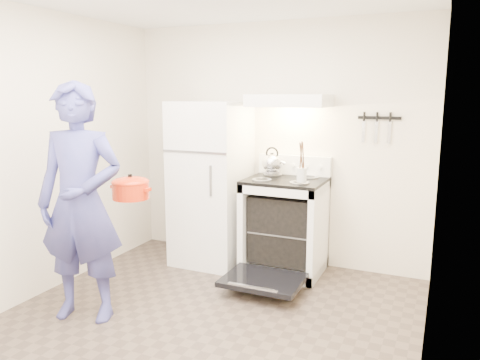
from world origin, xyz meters
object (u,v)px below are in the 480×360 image
at_px(tea_kettle, 272,162).
at_px(dutch_oven, 131,190).
at_px(refrigerator, 211,183).
at_px(stove_body, 285,227).
at_px(person, 81,203).

relative_size(tea_kettle, dutch_oven, 0.80).
distance_m(refrigerator, dutch_oven, 1.19).
height_order(refrigerator, dutch_oven, refrigerator).
relative_size(stove_body, tea_kettle, 3.08).
xyz_separation_m(refrigerator, stove_body, (0.81, 0.02, -0.39)).
distance_m(tea_kettle, dutch_oven, 1.50).
height_order(tea_kettle, person, person).
relative_size(tea_kettle, person, 0.16).
height_order(stove_body, tea_kettle, tea_kettle).
height_order(stove_body, person, person).
distance_m(refrigerator, stove_body, 0.90).
distance_m(person, dutch_oven, 0.43).
distance_m(stove_body, person, 2.01).
bearing_deg(refrigerator, dutch_oven, -96.99).
distance_m(refrigerator, person, 1.59).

